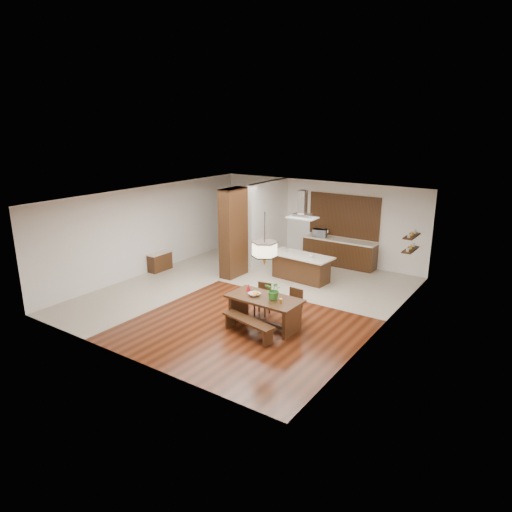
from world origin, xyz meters
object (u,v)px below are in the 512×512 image
Objects in this scene: dining_table at (264,305)px; foliage_plant at (274,290)px; hallway_console at (160,262)px; dining_bench at (248,328)px; pendant_lantern at (265,239)px; dining_chair_right at (292,307)px; kitchen_island at (301,267)px; fruit_bowl at (254,294)px; range_hood at (303,204)px; island_cup at (311,256)px; dining_chair_left at (262,299)px; microwave at (320,233)px.

foliage_plant is at bearing 5.41° from dining_table.
hallway_console reaches higher than dining_bench.
pendant_lantern is 2.76× the size of foliage_plant.
kitchen_island is at bearing 118.55° from dining_chair_right.
dining_table is at bearing 8.41° from fruit_bowl.
hallway_console is 0.47× the size of dining_table.
island_cup is (0.41, -0.11, -1.56)m from range_hood.
dining_bench is 1.15× the size of pendant_lantern.
range_hood reaches higher than dining_chair_right.
hallway_console is 5.65m from dining_table.
hallway_console is 5.06m from dining_chair_left.
hallway_console is at bearing 156.17° from dining_bench.
dining_bench is 3.16× the size of foliage_plant.
foliage_plant reaches higher than dining_chair_left.
dining_chair_left is 0.94× the size of range_hood.
dining_bench is 4.21m from island_cup.
foliage_plant is at bearing -47.14° from dining_chair_left.
hallway_console is 5.97m from dining_chair_right.
foliage_plant is at bearing -77.12° from island_cup.
hallway_console is 5.71m from microwave.
microwave is at bearing 103.34° from dining_table.
fruit_bowl is at bearing -173.08° from foliage_plant.
range_hood is 1.61m from island_cup.
island_cup is at bearing 98.53° from pendant_lantern.
dining_chair_left is 6.41× the size of island_cup.
microwave is (-0.90, 5.09, 0.66)m from dining_chair_left.
dining_table reaches higher than dining_bench.
microwave is (-1.08, 5.70, 0.28)m from fruit_bowl.
range_hood reaches higher than dining_bench.
hallway_console is at bearing 172.36° from dining_chair_right.
foliage_plant is 0.22× the size of kitchen_island.
dining_chair_left is 3.02m from kitchen_island.
range_hood is at bearing 22.60° from hallway_console.
hallway_console is 1.00× the size of dining_chair_right.
hallway_console is 1.85× the size of foliage_plant.
foliage_plant is (0.27, 0.03, 0.44)m from dining_table.
fruit_bowl is 4.02m from range_hood.
foliage_plant is 1.63× the size of fruit_bowl.
microwave is at bearing 105.93° from foliage_plant.
kitchen_island is 0.63m from island_cup.
range_hood is at bearing 89.76° from dining_chair_left.
foliage_plant is at bearing 6.92° from fruit_bowl.
dining_chair_left is 1.77× the size of foliage_plant.
range_hood reaches higher than dining_chair_left.
microwave reaches higher than kitchen_island.
dining_table is 3.51m from island_cup.
microwave reaches higher than fruit_bowl.
foliage_plant is 3.62× the size of island_cup.
foliage_plant is at bearing 5.41° from pendant_lantern.
hallway_console is 5.87m from dining_bench.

